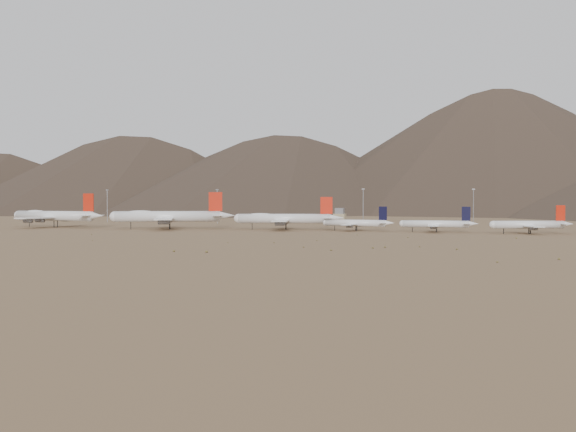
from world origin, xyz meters
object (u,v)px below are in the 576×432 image
(widebody_west, at_px, (55,216))
(narrowbody_b, at_px, (437,224))
(widebody_centre, at_px, (168,216))
(control_tower, at_px, (340,218))
(narrowbody_a, at_px, (357,223))
(widebody_east, at_px, (285,218))

(widebody_west, relative_size, narrowbody_b, 1.68)
(widebody_centre, distance_m, control_tower, 127.44)
(widebody_centre, xyz_separation_m, narrowbody_a, (117.23, 5.68, -3.23))
(widebody_east, bearing_deg, widebody_centre, 176.62)
(widebody_west, bearing_deg, narrowbody_b, 9.68)
(widebody_centre, distance_m, widebody_east, 72.83)
(narrowbody_a, bearing_deg, widebody_centre, -169.47)
(narrowbody_b, distance_m, control_tower, 114.07)
(widebody_centre, xyz_separation_m, narrowbody_b, (163.55, 2.16, -3.19))
(narrowbody_a, relative_size, control_tower, 3.62)
(widebody_west, distance_m, control_tower, 193.09)
(widebody_east, xyz_separation_m, control_tower, (18.30, 79.89, -1.54))
(widebody_west, bearing_deg, narrowbody_a, 10.64)
(widebody_west, xyz_separation_m, control_tower, (172.56, 86.60, -2.29))
(widebody_east, xyz_separation_m, narrowbody_a, (45.08, -4.15, -2.19))
(widebody_east, bearing_deg, widebody_west, 171.35)
(widebody_west, height_order, control_tower, widebody_west)
(widebody_west, height_order, widebody_centre, widebody_centre)
(widebody_centre, distance_m, narrowbody_a, 117.42)
(widebody_centre, height_order, narrowbody_a, widebody_centre)
(widebody_west, xyz_separation_m, widebody_centre, (82.10, -3.13, 0.28))
(widebody_west, xyz_separation_m, narrowbody_a, (199.34, 2.56, -2.94))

